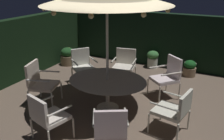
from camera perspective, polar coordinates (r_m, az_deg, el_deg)
ground_plane at (r=5.73m, az=-0.44°, el=-9.48°), size 6.93×7.42×0.02m
hedge_backdrop_rear at (r=8.51m, az=10.67°, el=7.06°), size 6.93×0.30×1.82m
hedge_backdrop_left at (r=7.38m, az=-24.04°, el=3.46°), size 0.30×7.42×1.82m
patio_dining_table at (r=5.52m, az=-1.06°, el=-3.16°), size 1.81×1.52×0.74m
patio_chair_north at (r=4.85m, az=14.59°, el=-8.84°), size 0.72×0.70×0.92m
patio_chair_northeast at (r=6.27m, az=13.05°, el=-1.07°), size 0.84×0.84×1.05m
patio_chair_east at (r=7.00m, az=2.98°, el=1.60°), size 0.72×0.67×0.98m
patio_chair_southeast at (r=6.95m, az=-6.85°, el=1.31°), size 0.85×0.84×1.00m
patio_chair_south at (r=6.03m, az=-16.62°, el=-2.42°), size 0.77×0.79×1.04m
patio_chair_southwest at (r=4.64m, az=-15.15°, el=-10.17°), size 0.73×0.71×0.95m
patio_chair_west at (r=4.12m, az=-0.39°, el=-13.45°), size 0.80×0.81×0.99m
potted_plant_back_left at (r=7.92m, az=17.79°, el=0.41°), size 0.40×0.40×0.51m
potted_plant_left_near at (r=8.69m, az=-10.37°, el=3.17°), size 0.51×0.51×0.62m
potted_plant_back_center at (r=8.36m, az=9.54°, el=2.66°), size 0.39×0.39×0.59m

